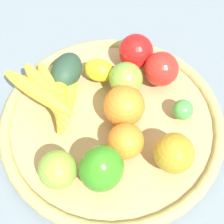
# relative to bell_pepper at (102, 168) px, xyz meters

# --- Properties ---
(ground_plane) EXTENTS (2.40, 2.40, 0.00)m
(ground_plane) POSITION_rel_bell_pepper_xyz_m (0.03, -0.13, -0.09)
(ground_plane) COLOR slate
(ground_plane) RESTS_ON ground
(basket) EXTENTS (0.47, 0.47, 0.04)m
(basket) POSITION_rel_bell_pepper_xyz_m (0.03, -0.13, -0.07)
(basket) COLOR tan
(basket) RESTS_ON ground_plane
(bell_pepper) EXTENTS (0.10, 0.10, 0.09)m
(bell_pepper) POSITION_rel_bell_pepper_xyz_m (0.00, 0.00, 0.00)
(bell_pepper) COLOR #348B1D
(bell_pepper) RESTS_ON basket
(lemon_0) EXTENTS (0.07, 0.05, 0.05)m
(lemon_0) POSITION_rel_bell_pepper_xyz_m (0.10, -0.22, -0.02)
(lemon_0) COLOR yellow
(lemon_0) RESTS_ON basket
(orange_1) EXTENTS (0.11, 0.11, 0.08)m
(orange_1) POSITION_rel_bell_pepper_xyz_m (0.01, -0.14, -0.01)
(orange_1) COLOR orange
(orange_1) RESTS_ON basket
(apple_2) EXTENTS (0.11, 0.11, 0.08)m
(apple_2) POSITION_rel_bell_pepper_xyz_m (-0.03, -0.26, -0.01)
(apple_2) COLOR red
(apple_2) RESTS_ON basket
(banana_bunch) EXTENTS (0.18, 0.18, 0.09)m
(banana_bunch) POSITION_rel_bell_pepper_xyz_m (0.15, -0.11, -0.00)
(banana_bunch) COLOR yellow
(banana_bunch) RESTS_ON basket
(apple_1) EXTENTS (0.11, 0.11, 0.08)m
(apple_1) POSITION_rel_bell_pepper_xyz_m (-0.11, -0.08, -0.01)
(apple_1) COLOR #A88822
(apple_1) RESTS_ON basket
(lime_0) EXTENTS (0.05, 0.05, 0.04)m
(lime_0) POSITION_rel_bell_pepper_xyz_m (-0.10, -0.19, -0.03)
(lime_0) COLOR green
(lime_0) RESTS_ON basket
(orange_0) EXTENTS (0.10, 0.10, 0.07)m
(orange_0) POSITION_rel_bell_pepper_xyz_m (-0.02, -0.07, -0.01)
(orange_0) COLOR orange
(orange_0) RESTS_ON basket
(apple_3) EXTENTS (0.10, 0.10, 0.08)m
(apple_3) POSITION_rel_bell_pepper_xyz_m (0.04, -0.29, -0.01)
(apple_3) COLOR red
(apple_3) RESTS_ON basket
(apple_0) EXTENTS (0.09, 0.09, 0.07)m
(apple_0) POSITION_rel_bell_pepper_xyz_m (0.04, -0.21, -0.01)
(apple_0) COLOR #75A33B
(apple_0) RESTS_ON basket
(apple_4) EXTENTS (0.09, 0.09, 0.07)m
(apple_4) POSITION_rel_bell_pepper_xyz_m (0.07, 0.03, -0.01)
(apple_4) COLOR #81B43A
(apple_4) RESTS_ON basket
(avocado) EXTENTS (0.07, 0.10, 0.06)m
(avocado) POSITION_rel_bell_pepper_xyz_m (0.16, -0.19, -0.02)
(avocado) COLOR #254330
(avocado) RESTS_ON basket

